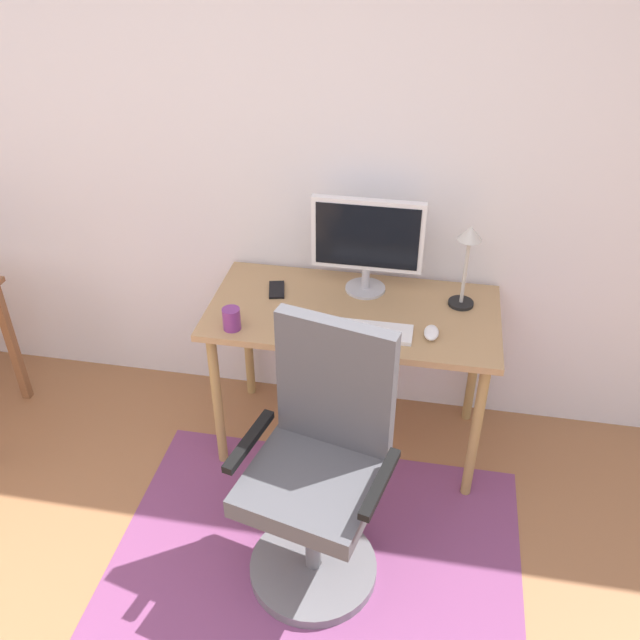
# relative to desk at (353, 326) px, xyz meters

# --- Properties ---
(wall_back) EXTENTS (6.00, 0.10, 2.60)m
(wall_back) POSITION_rel_desk_xyz_m (-0.14, 0.38, 0.64)
(wall_back) COLOR silver
(wall_back) RESTS_ON ground
(area_rug) EXTENTS (1.64, 1.15, 0.01)m
(area_rug) POSITION_rel_desk_xyz_m (-0.03, -0.68, -0.66)
(area_rug) COLOR #7B3F6B
(area_rug) RESTS_ON ground
(desk) EXTENTS (1.25, 0.62, 0.75)m
(desk) POSITION_rel_desk_xyz_m (0.00, 0.00, 0.00)
(desk) COLOR tan
(desk) RESTS_ON ground
(monitor) EXTENTS (0.48, 0.18, 0.44)m
(monitor) POSITION_rel_desk_xyz_m (0.03, 0.17, 0.34)
(monitor) COLOR #B2B2B7
(monitor) RESTS_ON desk
(keyboard) EXTENTS (0.43, 0.13, 0.02)m
(keyboard) POSITION_rel_desk_xyz_m (0.05, -0.16, 0.10)
(keyboard) COLOR white
(keyboard) RESTS_ON desk
(computer_mouse) EXTENTS (0.06, 0.10, 0.03)m
(computer_mouse) POSITION_rel_desk_xyz_m (0.34, -0.14, 0.10)
(computer_mouse) COLOR white
(computer_mouse) RESTS_ON desk
(coffee_cup) EXTENTS (0.07, 0.07, 0.09)m
(coffee_cup) POSITION_rel_desk_xyz_m (-0.47, -0.23, 0.13)
(coffee_cup) COLOR #752F78
(coffee_cup) RESTS_ON desk
(cell_phone) EXTENTS (0.10, 0.15, 0.01)m
(cell_phone) POSITION_rel_desk_xyz_m (-0.36, 0.09, 0.09)
(cell_phone) COLOR black
(cell_phone) RESTS_ON desk
(desk_lamp) EXTENTS (0.11, 0.11, 0.38)m
(desk_lamp) POSITION_rel_desk_xyz_m (0.45, 0.12, 0.35)
(desk_lamp) COLOR black
(desk_lamp) RESTS_ON desk
(office_chair) EXTENTS (0.60, 0.56, 1.08)m
(office_chair) POSITION_rel_desk_xyz_m (-0.02, -0.72, -0.20)
(office_chair) COLOR slate
(office_chair) RESTS_ON ground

